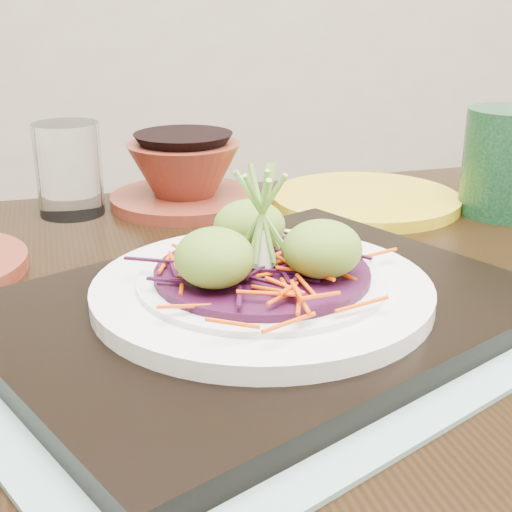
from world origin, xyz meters
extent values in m
cube|color=black|center=(-0.08, 0.08, 0.69)|extent=(1.17, 0.81, 0.04)
cube|color=black|center=(0.43, 0.44, 0.34)|extent=(0.06, 0.06, 0.67)
cube|color=#7A9E92|center=(-0.05, 0.04, 0.71)|extent=(0.58, 0.53, 0.00)
cube|color=black|center=(-0.05, 0.04, 0.72)|extent=(0.50, 0.45, 0.02)
cylinder|color=silver|center=(-0.05, 0.04, 0.74)|extent=(0.26, 0.26, 0.01)
cylinder|color=silver|center=(-0.05, 0.04, 0.75)|extent=(0.19, 0.19, 0.01)
cylinder|color=#360A29|center=(-0.05, 0.04, 0.76)|extent=(0.17, 0.17, 0.01)
ellipsoid|color=#557E25|center=(-0.09, 0.02, 0.78)|extent=(0.06, 0.06, 0.05)
ellipsoid|color=#557E25|center=(-0.01, 0.02, 0.78)|extent=(0.06, 0.06, 0.05)
ellipsoid|color=#557E25|center=(-0.05, 0.08, 0.78)|extent=(0.06, 0.06, 0.05)
cylinder|color=white|center=(-0.19, 0.38, 0.76)|extent=(0.09, 0.09, 0.11)
cylinder|color=maroon|center=(-0.06, 0.38, 0.72)|extent=(0.21, 0.21, 0.01)
cylinder|color=gold|center=(0.16, 0.33, 0.72)|extent=(0.23, 0.23, 0.01)
cylinder|color=#1A4B2B|center=(0.30, 0.26, 0.77)|extent=(0.13, 0.13, 0.12)
camera|label=1|loc=(-0.17, -0.45, 0.96)|focal=50.00mm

